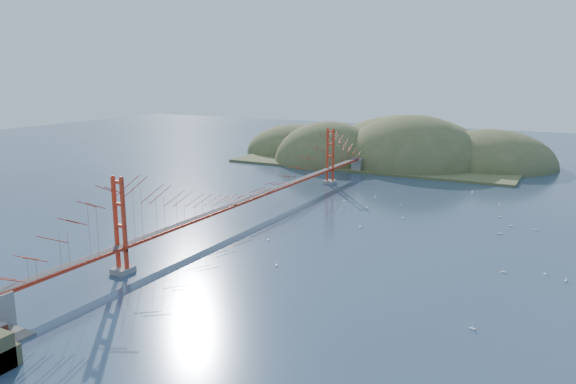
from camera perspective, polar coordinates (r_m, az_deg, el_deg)
The scene contains 21 objects.
ground at distance 92.51m, azimuth -3.33°, elevation -2.43°, with size 320.00×320.00×0.00m, color #283951.
bridge at distance 91.13m, azimuth -3.33°, elevation 1.86°, with size 2.20×94.40×12.00m.
far_headlands at distance 153.25m, azimuth 10.91°, elevation 3.30°, with size 84.00×58.00×25.00m.
sailboat_0 at distance 79.41m, azimuth -2.02°, elevation -4.83°, with size 0.40×0.49×0.57m.
sailboat_7 at distance 101.34m, azimuth 11.36°, elevation -1.26°, with size 0.51×0.45×0.58m.
sailboat_13 at distance 71.84m, azimuth 21.00°, elevation -7.54°, with size 0.62×0.59×0.70m.
sailboat_16 at distance 92.71m, azimuth 11.60°, elevation -2.55°, with size 0.57×0.57×0.61m.
sailboat_14 at distance 86.34m, azimuth 7.35°, elevation -3.49°, with size 0.46×0.57×0.67m.
sailboat_17 at distance 91.95m, azimuth 23.82°, elevation -3.49°, with size 0.60×0.60×0.67m.
sailboat_8 at distance 105.96m, azimuth 20.69°, elevation -1.22°, with size 0.68×0.68×0.71m.
sailboat_11 at distance 73.21m, azimuth 24.67°, elevation -7.51°, with size 0.54×0.54×0.57m.
sailboat_4 at distance 92.90m, azimuth 21.71°, elevation -3.15°, with size 0.67×0.67×0.70m.
sailboat_1 at distance 98.40m, azimuth 7.99°, elevation -1.53°, with size 0.69×0.69×0.74m.
sailboat_3 at distance 102.66m, azimuth 5.69°, elevation -0.89°, with size 0.65×0.65×0.69m.
sailboat_9 at distance 97.67m, azimuth 20.68°, elevation -2.33°, with size 0.67×0.67×0.70m.
sailboat_15 at distance 114.93m, azimuth 18.20°, elevation -0.02°, with size 0.57×0.63×0.71m.
sailboat_12 at distance 106.63m, azimuth 8.84°, elevation -0.48°, with size 0.59×0.49×0.68m.
sailboat_5 at distance 71.91m, azimuth 26.39°, elevation -8.01°, with size 0.53×0.61×0.70m.
sailboat_2 at distance 56.19m, azimuth 18.22°, elevation -12.97°, with size 0.59×0.53×0.67m.
sailboat_6 at distance 69.53m, azimuth -1.19°, elevation -7.36°, with size 0.52×0.52×0.58m.
sailboat_extra_0 at distance 87.92m, azimuth 20.70°, elevation -3.92°, with size 0.66×0.58×0.74m.
Camera 1 is at (46.92, -76.15, 23.63)m, focal length 35.00 mm.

